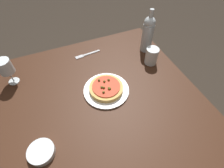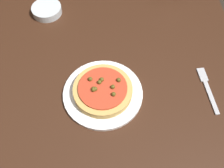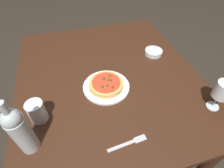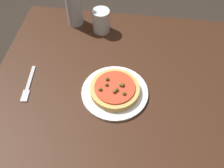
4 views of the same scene
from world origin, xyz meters
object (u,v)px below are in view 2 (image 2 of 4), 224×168
Objects in this scene: side_bowl at (47,10)px; fork at (207,87)px; dinner_plate at (103,93)px; pizza at (103,90)px; dining_table at (75,99)px.

side_bowl is 0.68m from fork.
dinner_plate is 2.19× the size of side_bowl.
side_bowl is at bearing 50.84° from fork.
pizza is at bearing -61.08° from side_bowl.
dining_table is 0.16m from pizza.
dinner_plate is 1.44× the size of fork.
pizza is 1.61× the size of side_bowl.
dining_table is at bearing 161.00° from dinner_plate.
dinner_plate is 0.45m from side_bowl.
dining_table is 0.15m from dinner_plate.
pizza reaches higher than fork.
fork is at bearing -33.98° from side_bowl.
pizza is 0.45m from side_bowl.
dining_table is at bearing 81.87° from fork.
dining_table is at bearing -72.39° from side_bowl.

